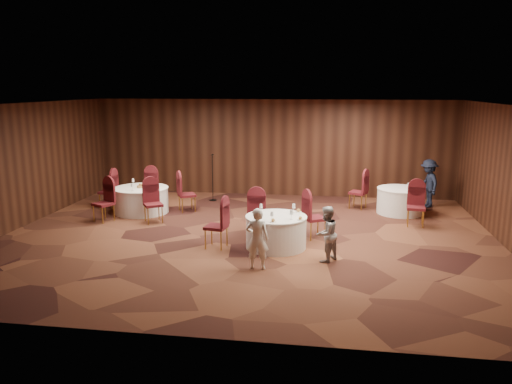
# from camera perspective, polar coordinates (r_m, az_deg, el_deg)

# --- Properties ---
(ground) EXTENTS (12.00, 12.00, 0.00)m
(ground) POSITION_cam_1_polar(r_m,az_deg,el_deg) (12.24, -1.07, -5.21)
(ground) COLOR black
(ground) RESTS_ON ground
(room_shell) EXTENTS (12.00, 12.00, 12.00)m
(room_shell) POSITION_cam_1_polar(r_m,az_deg,el_deg) (11.81, -1.11, 3.94)
(room_shell) COLOR silver
(room_shell) RESTS_ON ground
(table_main) EXTENTS (1.40, 1.40, 0.74)m
(table_main) POSITION_cam_1_polar(r_m,az_deg,el_deg) (11.41, 2.31, -4.54)
(table_main) COLOR white
(table_main) RESTS_ON ground
(table_left) EXTENTS (1.58, 1.58, 0.74)m
(table_left) POSITION_cam_1_polar(r_m,az_deg,el_deg) (14.91, -12.97, -0.88)
(table_left) COLOR white
(table_left) RESTS_ON ground
(table_right) EXTENTS (1.33, 1.33, 0.74)m
(table_right) POSITION_cam_1_polar(r_m,az_deg,el_deg) (15.02, 16.14, -0.96)
(table_right) COLOR white
(table_right) RESTS_ON ground
(chairs_main) EXTENTS (2.84, 1.88, 1.00)m
(chairs_main) POSITION_cam_1_polar(r_m,az_deg,el_deg) (11.98, 0.86, -3.10)
(chairs_main) COLOR #44100D
(chairs_main) RESTS_ON ground
(chairs_left) EXTENTS (3.11, 3.00, 1.00)m
(chairs_left) POSITION_cam_1_polar(r_m,az_deg,el_deg) (14.87, -12.94, -0.42)
(chairs_left) COLOR #44100D
(chairs_left) RESTS_ON ground
(chairs_right) EXTENTS (2.04, 2.35, 1.00)m
(chairs_right) POSITION_cam_1_polar(r_m,az_deg,el_deg) (14.51, 14.54, -0.81)
(chairs_right) COLOR #44100D
(chairs_right) RESTS_ON ground
(tabletop_main) EXTENTS (1.06, 1.11, 0.22)m
(tabletop_main) POSITION_cam_1_polar(r_m,az_deg,el_deg) (11.19, 3.34, -2.42)
(tabletop_main) COLOR silver
(tabletop_main) RESTS_ON table_main
(tabletop_left) EXTENTS (0.81, 0.79, 0.22)m
(tabletop_left) POSITION_cam_1_polar(r_m,az_deg,el_deg) (14.81, -13.06, 0.79)
(tabletop_left) COLOR silver
(tabletop_left) RESTS_ON table_left
(tabletop_right) EXTENTS (0.08, 0.08, 0.22)m
(tabletop_right) POSITION_cam_1_polar(r_m,az_deg,el_deg) (14.66, 17.06, 0.77)
(tabletop_right) COLOR silver
(tabletop_right) RESTS_ON table_right
(mic_stand) EXTENTS (0.24, 0.24, 1.51)m
(mic_stand) POSITION_cam_1_polar(r_m,az_deg,el_deg) (16.11, -4.96, 0.55)
(mic_stand) COLOR black
(mic_stand) RESTS_ON ground
(woman_a) EXTENTS (0.48, 0.33, 1.27)m
(woman_a) POSITION_cam_1_polar(r_m,az_deg,el_deg) (10.01, 0.14, -5.37)
(woman_a) COLOR silver
(woman_a) RESTS_ON ground
(woman_b) EXTENTS (0.71, 0.73, 1.19)m
(woman_b) POSITION_cam_1_polar(r_m,az_deg,el_deg) (10.56, 8.03, -4.77)
(woman_b) COLOR #9D9DA1
(woman_b) RESTS_ON ground
(man_c) EXTENTS (0.77, 1.06, 1.47)m
(man_c) POSITION_cam_1_polar(r_m,az_deg,el_deg) (16.01, 19.11, 0.95)
(man_c) COLOR black
(man_c) RESTS_ON ground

